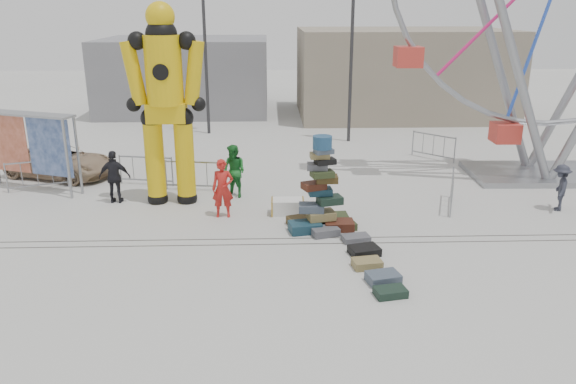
{
  "coord_description": "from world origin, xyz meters",
  "views": [
    {
      "loc": [
        -0.86,
        -13.71,
        6.31
      ],
      "look_at": [
        -0.36,
        1.22,
        1.32
      ],
      "focal_mm": 35.0,
      "sensor_mm": 36.0,
      "label": 1
    }
  ],
  "objects_px": {
    "barricade_dummy_a": "(37,175)",
    "pedestrian_green": "(234,171)",
    "lamp_post_right": "(354,47)",
    "pedestrian_black": "(115,177)",
    "crash_test_dummy": "(166,98)",
    "steamer_trunk": "(288,207)",
    "pedestrian_grey": "(560,188)",
    "banner_scaffold": "(26,133)",
    "pedestrian_red": "(223,188)",
    "barricade_dummy_b": "(146,170)",
    "parked_suv": "(60,161)",
    "barricade_wheel_front": "(452,191)",
    "barricade_wheel_back": "(433,146)",
    "lamp_post_left": "(207,44)",
    "barricade_dummy_c": "(193,176)",
    "suitcase_tower": "(320,203)"
  },
  "relations": [
    {
      "from": "lamp_post_left",
      "to": "parked_suv",
      "type": "distance_m",
      "value": 9.9
    },
    {
      "from": "barricade_dummy_c",
      "to": "lamp_post_right",
      "type": "bearing_deg",
      "value": 56.37
    },
    {
      "from": "parked_suv",
      "to": "lamp_post_right",
      "type": "bearing_deg",
      "value": -45.11
    },
    {
      "from": "barricade_dummy_c",
      "to": "lamp_post_left",
      "type": "bearing_deg",
      "value": 99.99
    },
    {
      "from": "lamp_post_left",
      "to": "crash_test_dummy",
      "type": "relative_size",
      "value": 1.21
    },
    {
      "from": "crash_test_dummy",
      "to": "steamer_trunk",
      "type": "height_order",
      "value": "crash_test_dummy"
    },
    {
      "from": "banner_scaffold",
      "to": "barricade_dummy_a",
      "type": "relative_size",
      "value": 1.93
    },
    {
      "from": "lamp_post_right",
      "to": "barricade_dummy_c",
      "type": "relative_size",
      "value": 4.0
    },
    {
      "from": "barricade_dummy_a",
      "to": "barricade_wheel_front",
      "type": "bearing_deg",
      "value": -29.04
    },
    {
      "from": "banner_scaffold",
      "to": "pedestrian_red",
      "type": "bearing_deg",
      "value": -1.26
    },
    {
      "from": "barricade_dummy_b",
      "to": "barricade_wheel_back",
      "type": "bearing_deg",
      "value": 26.74
    },
    {
      "from": "steamer_trunk",
      "to": "pedestrian_grey",
      "type": "height_order",
      "value": "pedestrian_grey"
    },
    {
      "from": "pedestrian_green",
      "to": "pedestrian_black",
      "type": "bearing_deg",
      "value": -135.52
    },
    {
      "from": "barricade_wheel_front",
      "to": "pedestrian_black",
      "type": "height_order",
      "value": "pedestrian_black"
    },
    {
      "from": "lamp_post_right",
      "to": "pedestrian_black",
      "type": "bearing_deg",
      "value": -136.29
    },
    {
      "from": "barricade_dummy_b",
      "to": "pedestrian_green",
      "type": "height_order",
      "value": "pedestrian_green"
    },
    {
      "from": "pedestrian_black",
      "to": "pedestrian_grey",
      "type": "xyz_separation_m",
      "value": [
        14.45,
        -1.23,
        -0.13
      ]
    },
    {
      "from": "lamp_post_right",
      "to": "barricade_wheel_back",
      "type": "xyz_separation_m",
      "value": [
        3.08,
        -3.47,
        -3.93
      ]
    },
    {
      "from": "lamp_post_left",
      "to": "barricade_wheel_back",
      "type": "relative_size",
      "value": 4.0
    },
    {
      "from": "barricade_dummy_b",
      "to": "parked_suv",
      "type": "bearing_deg",
      "value": 172.18
    },
    {
      "from": "pedestrian_red",
      "to": "pedestrian_green",
      "type": "relative_size",
      "value": 1.01
    },
    {
      "from": "barricade_dummy_a",
      "to": "pedestrian_green",
      "type": "relative_size",
      "value": 1.1
    },
    {
      "from": "pedestrian_red",
      "to": "steamer_trunk",
      "type": "bearing_deg",
      "value": 3.68
    },
    {
      "from": "parked_suv",
      "to": "steamer_trunk",
      "type": "bearing_deg",
      "value": -97.12
    },
    {
      "from": "lamp_post_left",
      "to": "barricade_wheel_back",
      "type": "bearing_deg",
      "value": -28.51
    },
    {
      "from": "barricade_dummy_c",
      "to": "parked_suv",
      "type": "distance_m",
      "value": 5.68
    },
    {
      "from": "pedestrian_green",
      "to": "barricade_dummy_b",
      "type": "bearing_deg",
      "value": -166.13
    },
    {
      "from": "pedestrian_black",
      "to": "crash_test_dummy",
      "type": "bearing_deg",
      "value": -178.88
    },
    {
      "from": "barricade_dummy_b",
      "to": "barricade_dummy_a",
      "type": "bearing_deg",
      "value": -162.12
    },
    {
      "from": "parked_suv",
      "to": "pedestrian_green",
      "type": "bearing_deg",
      "value": -91.24
    },
    {
      "from": "lamp_post_left",
      "to": "pedestrian_green",
      "type": "distance_m",
      "value": 11.0
    },
    {
      "from": "barricade_dummy_a",
      "to": "barricade_wheel_back",
      "type": "distance_m",
      "value": 15.8
    },
    {
      "from": "barricade_wheel_front",
      "to": "parked_suv",
      "type": "distance_m",
      "value": 14.56
    },
    {
      "from": "suitcase_tower",
      "to": "barricade_wheel_back",
      "type": "bearing_deg",
      "value": 46.3
    },
    {
      "from": "barricade_dummy_a",
      "to": "suitcase_tower",
      "type": "bearing_deg",
      "value": -42.01
    },
    {
      "from": "pedestrian_red",
      "to": "barricade_wheel_front",
      "type": "bearing_deg",
      "value": 3.94
    },
    {
      "from": "lamp_post_left",
      "to": "steamer_trunk",
      "type": "height_order",
      "value": "lamp_post_left"
    },
    {
      "from": "lamp_post_right",
      "to": "crash_test_dummy",
      "type": "height_order",
      "value": "lamp_post_right"
    },
    {
      "from": "pedestrian_black",
      "to": "barricade_wheel_back",
      "type": "bearing_deg",
      "value": -154.86
    },
    {
      "from": "barricade_wheel_back",
      "to": "parked_suv",
      "type": "xyz_separation_m",
      "value": [
        -15.11,
        -2.11,
        0.05
      ]
    },
    {
      "from": "barricade_wheel_front",
      "to": "pedestrian_red",
      "type": "xyz_separation_m",
      "value": [
        -7.4,
        -0.63,
        0.37
      ]
    },
    {
      "from": "crash_test_dummy",
      "to": "barricade_dummy_b",
      "type": "bearing_deg",
      "value": 122.26
    },
    {
      "from": "pedestrian_black",
      "to": "suitcase_tower",
      "type": "bearing_deg",
      "value": 161.17
    },
    {
      "from": "crash_test_dummy",
      "to": "pedestrian_black",
      "type": "relative_size",
      "value": 3.72
    },
    {
      "from": "lamp_post_right",
      "to": "barricade_wheel_front",
      "type": "xyz_separation_m",
      "value": [
        1.98,
        -9.53,
        -3.93
      ]
    },
    {
      "from": "banner_scaffold",
      "to": "pedestrian_grey",
      "type": "distance_m",
      "value": 17.98
    },
    {
      "from": "suitcase_tower",
      "to": "barricade_dummy_c",
      "type": "xyz_separation_m",
      "value": [
        -4.21,
        3.72,
        -0.24
      ]
    },
    {
      "from": "suitcase_tower",
      "to": "barricade_dummy_a",
      "type": "xyz_separation_m",
      "value": [
        -9.79,
        3.97,
        -0.24
      ]
    },
    {
      "from": "barricade_dummy_a",
      "to": "pedestrian_green",
      "type": "xyz_separation_m",
      "value": [
        7.09,
        -1.0,
        0.36
      ]
    },
    {
      "from": "lamp_post_right",
      "to": "banner_scaffold",
      "type": "relative_size",
      "value": 2.07
    }
  ]
}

